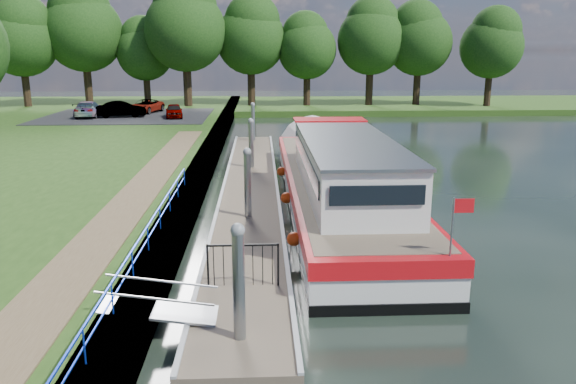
{
  "coord_description": "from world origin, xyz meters",
  "views": [
    {
      "loc": [
        0.48,
        -11.32,
        6.32
      ],
      "look_at": [
        1.45,
        8.12,
        1.4
      ],
      "focal_mm": 35.0,
      "sensor_mm": 36.0,
      "label": 1
    }
  ],
  "objects_px": {
    "barge": "(335,179)",
    "car_b": "(121,109)",
    "car_d": "(145,106)",
    "pontoon": "(250,192)",
    "car_a": "(174,111)",
    "car_c": "(89,109)"
  },
  "relations": [
    {
      "from": "car_d",
      "to": "car_b",
      "type": "bearing_deg",
      "value": -96.01
    },
    {
      "from": "barge",
      "to": "car_c",
      "type": "relative_size",
      "value": 4.64
    },
    {
      "from": "car_c",
      "to": "car_a",
      "type": "bearing_deg",
      "value": 168.64
    },
    {
      "from": "barge",
      "to": "car_a",
      "type": "height_order",
      "value": "barge"
    },
    {
      "from": "car_c",
      "to": "car_d",
      "type": "xyz_separation_m",
      "value": [
        4.19,
        2.95,
        -0.07
      ]
    },
    {
      "from": "barge",
      "to": "car_b",
      "type": "relative_size",
      "value": 5.25
    },
    {
      "from": "car_b",
      "to": "car_c",
      "type": "bearing_deg",
      "value": 75.01
    },
    {
      "from": "pontoon",
      "to": "car_a",
      "type": "relative_size",
      "value": 8.94
    },
    {
      "from": "car_a",
      "to": "car_b",
      "type": "height_order",
      "value": "car_b"
    },
    {
      "from": "car_a",
      "to": "car_d",
      "type": "relative_size",
      "value": 0.78
    },
    {
      "from": "barge",
      "to": "car_b",
      "type": "xyz_separation_m",
      "value": [
        -14.79,
        25.28,
        0.41
      ]
    },
    {
      "from": "barge",
      "to": "car_d",
      "type": "height_order",
      "value": "barge"
    },
    {
      "from": "car_b",
      "to": "car_d",
      "type": "xyz_separation_m",
      "value": [
        1.35,
        3.37,
        -0.07
      ]
    },
    {
      "from": "barge",
      "to": "car_b",
      "type": "bearing_deg",
      "value": 120.33
    },
    {
      "from": "car_a",
      "to": "car_c",
      "type": "xyz_separation_m",
      "value": [
        -7.31,
        0.91,
        0.09
      ]
    },
    {
      "from": "car_c",
      "to": "car_d",
      "type": "height_order",
      "value": "car_c"
    },
    {
      "from": "barge",
      "to": "car_a",
      "type": "relative_size",
      "value": 6.3
    },
    {
      "from": "car_b",
      "to": "car_d",
      "type": "distance_m",
      "value": 3.63
    },
    {
      "from": "car_a",
      "to": "car_c",
      "type": "height_order",
      "value": "car_c"
    },
    {
      "from": "car_c",
      "to": "car_d",
      "type": "relative_size",
      "value": 1.07
    },
    {
      "from": "car_b",
      "to": "pontoon",
      "type": "bearing_deg",
      "value": -161.42
    },
    {
      "from": "barge",
      "to": "car_d",
      "type": "bearing_deg",
      "value": 115.14
    }
  ]
}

